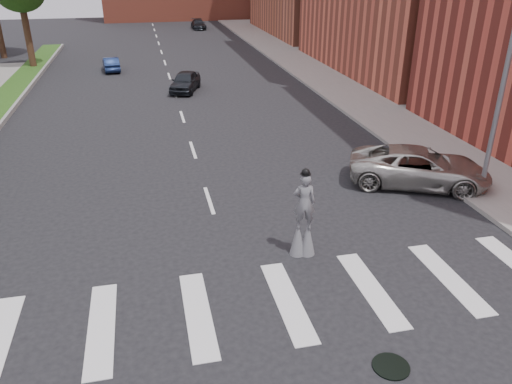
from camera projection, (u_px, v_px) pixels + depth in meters
The scene contains 10 objects.
ground_plane at pixel (251, 331), 13.13m from camera, with size 160.00×160.00×0.00m, color black.
median_curb at pixel (0, 126), 28.62m from camera, with size 0.20×60.00×0.28m, color gray.
sidewalk_right at pixel (342, 86), 37.65m from camera, with size 5.00×90.00×0.18m, color gray.
manhole at pixel (391, 366), 11.96m from camera, with size 0.90×0.90×0.04m, color black.
streetlight at pixel (503, 77), 18.52m from camera, with size 2.05×0.20×9.00m.
stilt_performer at pixel (303, 220), 16.02m from camera, with size 0.83×0.59×3.05m.
suv_crossing at pixel (419, 167), 21.26m from camera, with size 2.69×5.84×1.62m, color #B0AEA6.
car_near at pixel (185, 81), 36.42m from camera, with size 1.68×4.18×1.42m, color black.
car_mid at pixel (111, 64), 42.98m from camera, with size 1.25×3.60×1.19m, color navy.
car_far at pixel (198, 24), 68.43m from camera, with size 1.74×4.27×1.24m, color black.
Camera 1 is at (-2.16, -10.09, 8.90)m, focal length 35.00 mm.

